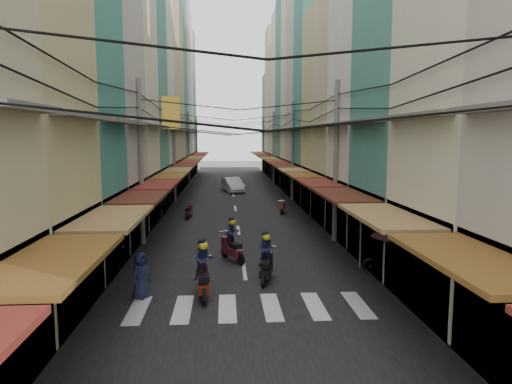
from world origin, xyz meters
name	(u,v)px	position (x,y,z in m)	size (l,w,h in m)	color
ground	(242,258)	(0.00, 0.00, 0.00)	(160.00, 160.00, 0.00)	#61615C
road	(234,198)	(0.00, 20.00, 0.01)	(10.00, 80.00, 0.02)	black
sidewalk_left	(159,198)	(-6.50, 20.00, 0.03)	(3.00, 80.00, 0.06)	gray
sidewalk_right	(307,197)	(6.50, 20.00, 0.03)	(3.00, 80.00, 0.06)	gray
crosswalk	(250,307)	(0.00, -6.00, 0.03)	(7.55, 2.40, 0.01)	silver
building_row_left	(131,79)	(-7.92, 16.56, 9.78)	(7.80, 67.67, 23.70)	silver
building_row_right	(334,85)	(7.92, 16.45, 9.41)	(7.80, 68.98, 22.59)	teal
utility_poles	(234,120)	(0.00, 15.01, 6.59)	(10.20, 66.13, 8.20)	gray
white_car	(233,192)	(-0.02, 24.24, 0.00)	(4.99, 1.96, 1.76)	silver
bicycle	(387,276)	(5.53, -3.00, 0.00)	(0.67, 1.79, 1.23)	black
moving_scooters	(234,251)	(-0.39, -0.93, 0.57)	(6.70, 18.34, 2.02)	black
parked_scooters	(348,270)	(3.82, -3.64, 0.46)	(13.16, 16.55, 0.99)	black
pedestrians	(160,226)	(-3.93, 2.30, 1.03)	(12.97, 23.38, 2.23)	#281F29
market_umbrella	(400,230)	(5.62, -3.90, 1.99)	(2.15, 2.15, 2.26)	#B2B2B7
traffic_sign	(361,220)	(4.78, -1.84, 2.02)	(0.10, 0.61, 2.79)	gray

